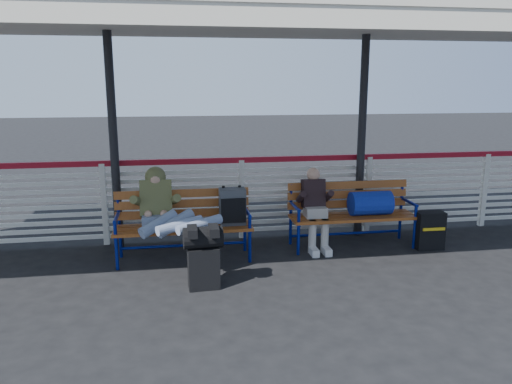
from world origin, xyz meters
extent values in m
plane|color=black|center=(0.00, 0.00, 0.00)|extent=(60.00, 60.00, 0.00)
cube|color=silver|center=(0.00, 1.90, 0.60)|extent=(12.00, 0.04, 1.04)
cube|color=maroon|center=(0.00, 1.90, 1.20)|extent=(12.00, 0.06, 0.08)
cube|color=silver|center=(0.00, 0.90, 3.08)|extent=(12.60, 3.60, 0.16)
cube|color=silver|center=(0.00, -0.85, 2.95)|extent=(12.60, 0.06, 0.30)
cylinder|color=black|center=(-1.80, 1.75, 1.50)|extent=(0.12, 0.12, 3.00)
cylinder|color=black|center=(1.80, 1.75, 1.50)|extent=(0.12, 0.12, 3.00)
cube|color=black|center=(-0.69, 0.07, 0.24)|extent=(0.37, 0.23, 0.49)
cylinder|color=black|center=(-0.69, 0.07, 0.61)|extent=(0.46, 0.27, 0.25)
cube|color=#9F5B1E|center=(-0.89, 1.02, 0.45)|extent=(1.80, 0.50, 0.04)
cube|color=#9F5B1E|center=(-0.89, 1.28, 0.72)|extent=(1.80, 0.10, 0.40)
cylinder|color=navy|center=(-1.74, 0.82, 0.23)|extent=(0.04, 0.04, 0.45)
cylinder|color=navy|center=(-0.04, 0.82, 0.23)|extent=(0.04, 0.04, 0.45)
cylinder|color=navy|center=(-1.74, 1.29, 0.45)|extent=(0.04, 0.04, 0.90)
cylinder|color=navy|center=(-0.04, 1.29, 0.45)|extent=(0.04, 0.04, 0.90)
cube|color=#474A4F|center=(-0.24, 1.04, 0.71)|extent=(0.35, 0.22, 0.49)
cube|color=#9F5B1E|center=(1.51, 1.19, 0.45)|extent=(1.80, 0.50, 0.04)
cube|color=#9F5B1E|center=(1.51, 1.45, 0.72)|extent=(1.80, 0.10, 0.40)
cylinder|color=navy|center=(0.66, 0.99, 0.23)|extent=(0.04, 0.04, 0.45)
cylinder|color=navy|center=(2.36, 0.99, 0.23)|extent=(0.04, 0.04, 0.45)
cylinder|color=navy|center=(0.66, 1.46, 0.45)|extent=(0.04, 0.04, 0.90)
cylinder|color=navy|center=(2.36, 1.46, 0.45)|extent=(0.04, 0.04, 0.90)
cylinder|color=#0F118B|center=(1.76, 1.19, 0.64)|extent=(0.58, 0.34, 0.34)
cube|color=#7F8CAB|center=(-1.24, 1.07, 0.54)|extent=(0.36, 0.26, 0.18)
cube|color=brown|center=(-1.24, 1.27, 0.80)|extent=(0.42, 0.38, 0.53)
sphere|color=brown|center=(-1.24, 1.37, 1.08)|extent=(0.28, 0.28, 0.28)
sphere|color=tan|center=(-1.24, 1.33, 1.07)|extent=(0.21, 0.21, 0.21)
cube|color=black|center=(-0.81, 0.01, 0.70)|extent=(0.11, 0.27, 0.10)
cube|color=black|center=(-0.57, 0.01, 0.70)|extent=(0.11, 0.27, 0.10)
cube|color=#B1AAA0|center=(0.96, 1.22, 0.53)|extent=(0.30, 0.24, 0.16)
cube|color=black|center=(0.96, 1.36, 0.78)|extent=(0.32, 0.23, 0.42)
sphere|color=tan|center=(0.96, 1.38, 1.05)|extent=(0.19, 0.19, 0.19)
cylinder|color=#B1AAA0|center=(0.87, 1.04, 0.24)|extent=(0.11, 0.11, 0.46)
cylinder|color=#B1AAA0|center=(1.05, 1.04, 0.24)|extent=(0.11, 0.11, 0.46)
cube|color=silver|center=(0.87, 0.94, 0.05)|extent=(0.10, 0.24, 0.10)
cube|color=silver|center=(1.05, 0.94, 0.05)|extent=(0.10, 0.24, 0.10)
cube|color=black|center=(2.56, 0.94, 0.27)|extent=(0.39, 0.22, 0.54)
cube|color=gold|center=(2.56, 0.83, 0.32)|extent=(0.32, 0.03, 0.04)
camera|label=1|loc=(-0.97, -5.36, 2.33)|focal=35.00mm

